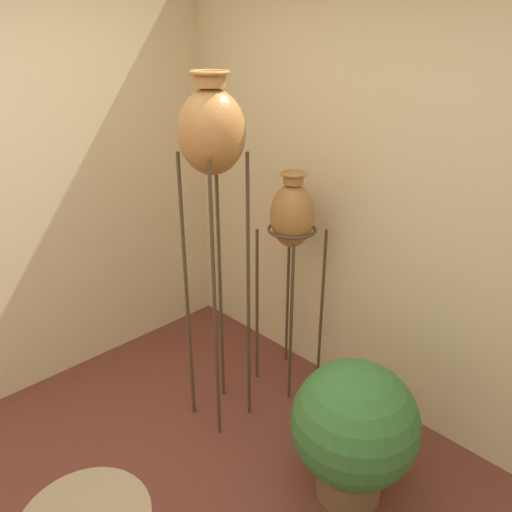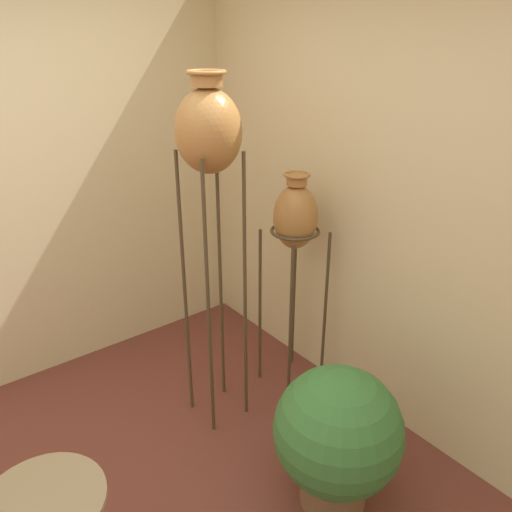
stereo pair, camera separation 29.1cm
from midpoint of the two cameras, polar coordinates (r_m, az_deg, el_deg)
wall_right at (r=2.83m, az=13.65°, el=6.12°), size 0.06×7.44×2.70m
vase_stand_tall at (r=2.55m, az=-8.41°, el=12.98°), size 0.34×0.34×2.03m
vase_stand_medium at (r=3.01m, az=1.39°, el=4.06°), size 0.32×0.32×1.46m
potted_plant at (r=2.60m, az=7.83°, el=-19.10°), size 0.63×0.63×0.77m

